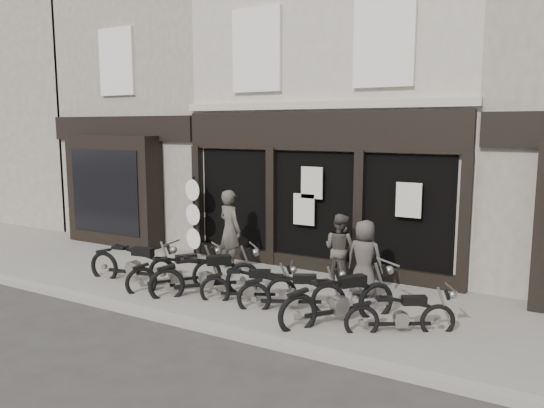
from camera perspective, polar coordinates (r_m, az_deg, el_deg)
The scene contains 17 objects.
ground_plane at distance 10.58m, azimuth -2.56°, elevation -11.34°, with size 90.00×90.00×0.00m, color #2D2B28.
pavement at distance 11.29m, azimuth -0.07°, elevation -9.73°, with size 30.00×4.20×0.12m, color slate.
kerb at distance 9.60m, azimuth -6.69°, elevation -13.09°, with size 30.00×0.25×0.13m, color gray.
central_building at distance 15.32m, azimuth 9.60°, elevation 10.19°, with size 7.30×6.22×8.34m.
neighbour_left at distance 18.48m, azimuth -9.52°, elevation 9.73°, with size 5.60×6.73×8.34m.
filler_left at distance 24.54m, azimuth -24.40°, elevation 8.89°, with size 11.00×6.00×8.20m, color #A19788.
motorcycle_0 at distance 12.32m, azimuth -14.63°, elevation -6.60°, with size 2.30×0.68×1.11m.
motorcycle_1 at distance 11.65m, azimuth -10.27°, elevation -7.54°, with size 1.43×1.82×1.00m.
motorcycle_2 at distance 11.13m, azimuth -7.01°, elevation -8.00°, with size 1.80×1.85×1.11m.
motorcycle_3 at distance 10.64m, azimuth -2.46°, elevation -9.12°, with size 1.81×1.07×0.93m.
motorcycle_4 at distance 10.15m, azimuth 2.22°, elevation -9.87°, with size 1.90×1.17×0.99m.
motorcycle_5 at distance 9.63m, azimuth 7.29°, elevation -10.61°, with size 1.61×2.04×1.13m.
motorcycle_6 at distance 9.39m, azimuth 13.74°, elevation -11.85°, with size 1.69×1.21×0.91m.
man_left at distance 12.87m, azimuth -4.54°, elevation -2.76°, with size 0.71×0.46×1.93m, color #4A453C.
man_centre at distance 11.73m, azimuth 7.31°, elevation -4.82°, with size 0.76×0.59×1.56m, color #49443B.
man_right at distance 10.99m, azimuth 9.92°, elevation -5.76°, with size 0.77×0.50×1.57m, color #443D38.
advert_sign_post at distance 14.00m, azimuth -8.42°, elevation -1.83°, with size 0.55×0.36×2.27m.
Camera 1 is at (5.38, -8.38, 3.57)m, focal length 35.00 mm.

